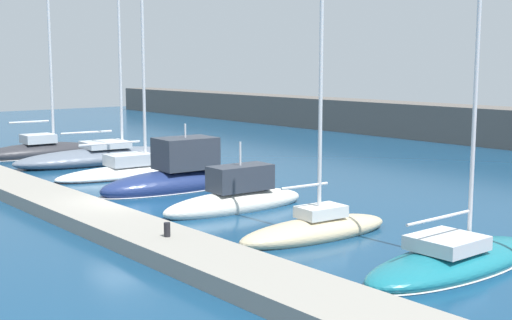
{
  "coord_description": "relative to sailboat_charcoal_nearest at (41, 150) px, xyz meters",
  "views": [
    {
      "loc": [
        23.62,
        -12.54,
        5.8
      ],
      "look_at": [
        4.37,
        3.14,
        2.3
      ],
      "focal_mm": 48.35,
      "sensor_mm": 36.0,
      "label": 1
    }
  ],
  "objects": [
    {
      "name": "mooring_buoy_red",
      "position": [
        -0.35,
        11.34,
        -0.42
      ],
      "size": [
        0.55,
        0.55,
        0.55
      ],
      "primitive_type": "sphere",
      "color": "red",
      "rests_on": "ground_plane"
    },
    {
      "name": "sailboat_sand_sixth",
      "position": [
        25.32,
        -0.68,
        -0.1
      ],
      "size": [
        2.25,
        6.15,
        10.88
      ],
      "rotation": [
        0.0,
        0.0,
        1.49
      ],
      "color": "beige",
      "rests_on": "ground_plane"
    },
    {
      "name": "motorboat_ivory_fifth",
      "position": [
        20.16,
        -0.06,
        0.03
      ],
      "size": [
        2.04,
        6.56,
        3.04
      ],
      "rotation": [
        0.0,
        0.0,
        1.52
      ],
      "color": "silver",
      "rests_on": "ground_plane"
    },
    {
      "name": "ground_plane",
      "position": [
        17.92,
        -3.94,
        -0.42
      ],
      "size": [
        120.0,
        120.0,
        0.0
      ],
      "primitive_type": "plane",
      "color": "navy"
    },
    {
      "name": "motorboat_navy_fourth",
      "position": [
        14.95,
        0.47,
        0.17
      ],
      "size": [
        2.75,
        7.41,
        3.47
      ],
      "rotation": [
        0.0,
        0.0,
        1.51
      ],
      "color": "navy",
      "rests_on": "ground_plane"
    },
    {
      "name": "sailboat_slate_second",
      "position": [
        5.11,
        1.49,
        0.06
      ],
      "size": [
        3.55,
        10.11,
        17.39
      ],
      "rotation": [
        0.0,
        0.0,
        1.49
      ],
      "color": "slate",
      "rests_on": "ground_plane"
    },
    {
      "name": "sailboat_teal_seventh",
      "position": [
        30.35,
        -0.06,
        -0.17
      ],
      "size": [
        2.48,
        7.3,
        13.94
      ],
      "rotation": [
        0.0,
        0.0,
        1.57
      ],
      "color": "#19707F",
      "rests_on": "ground_plane"
    },
    {
      "name": "dock_bollard",
      "position": [
        23.87,
        -5.6,
        0.32
      ],
      "size": [
        0.2,
        0.2,
        0.44
      ],
      "primitive_type": "cylinder",
      "color": "black",
      "rests_on": "dock_pier"
    },
    {
      "name": "sailboat_white_third",
      "position": [
        10.06,
        0.69,
        -0.07
      ],
      "size": [
        2.92,
        8.11,
        17.37
      ],
      "rotation": [
        0.0,
        0.0,
        1.51
      ],
      "color": "white",
      "rests_on": "ground_plane"
    },
    {
      "name": "dock_pier",
      "position": [
        17.92,
        -5.6,
        -0.16
      ],
      "size": [
        41.3,
        2.37,
        0.52
      ],
      "primitive_type": "cube",
      "color": "gray",
      "rests_on": "ground_plane"
    },
    {
      "name": "sailboat_charcoal_nearest",
      "position": [
        0.0,
        0.0,
        0.0
      ],
      "size": [
        2.44,
        7.48,
        14.64
      ],
      "rotation": [
        0.0,
        0.0,
        1.55
      ],
      "color": "#2D2D33",
      "rests_on": "ground_plane"
    }
  ]
}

